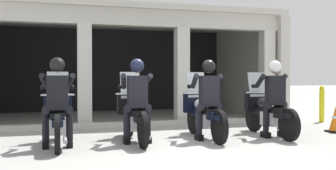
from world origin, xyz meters
TOP-DOWN VIEW (x-y plane):
  - ground_plane at (0.00, 3.00)m, footprint 80.00×80.00m
  - station_building at (-0.20, 5.50)m, footprint 8.93×4.97m
  - kerb_strip at (-0.20, 2.51)m, footprint 8.43×0.24m
  - motorcycle_far_left at (-2.15, 0.28)m, footprint 0.62×2.04m
  - police_officer_far_left at (-2.15, -0.00)m, footprint 0.63×0.61m
  - motorcycle_center_left at (-0.71, 0.37)m, footprint 0.62×2.04m
  - police_officer_center_left at (-0.72, 0.08)m, footprint 0.63×0.61m
  - motorcycle_center_right at (0.72, 0.36)m, footprint 0.62×2.04m
  - police_officer_center_right at (0.72, 0.08)m, footprint 0.63×0.61m
  - motorcycle_far_right at (2.15, 0.30)m, footprint 0.62×2.04m
  - police_officer_far_right at (2.15, 0.02)m, footprint 0.63×0.61m
  - traffic_cone_flank at (3.86, 0.27)m, footprint 0.34×0.34m
  - bollard_kerbside at (4.87, 2.04)m, footprint 0.14×0.14m

SIDE VIEW (x-z plane):
  - ground_plane at x=0.00m, z-range 0.00..0.00m
  - kerb_strip at x=-0.20m, z-range 0.00..0.12m
  - traffic_cone_flank at x=3.86m, z-range -0.01..0.58m
  - bollard_kerbside at x=4.87m, z-range 0.00..1.00m
  - motorcycle_far_left at x=-2.15m, z-range -0.17..1.17m
  - motorcycle_center_left at x=-0.71m, z-range -0.17..1.17m
  - motorcycle_center_right at x=0.72m, z-range -0.17..1.17m
  - motorcycle_far_right at x=2.15m, z-range -0.17..1.17m
  - police_officer_far_left at x=-2.15m, z-range 0.15..1.73m
  - police_officer_center_left at x=-0.72m, z-range 0.15..1.73m
  - police_officer_center_right at x=0.72m, z-range 0.15..1.73m
  - police_officer_far_right at x=2.15m, z-range 0.15..1.73m
  - station_building at x=-0.20m, z-range 0.43..3.61m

